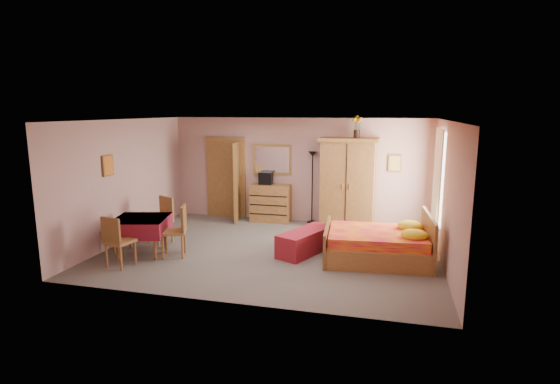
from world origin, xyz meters
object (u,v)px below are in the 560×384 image
(chair_south, at_px, (120,241))
(chair_east, at_px, (174,231))
(dining_table, at_px, (142,236))
(wardrobe, at_px, (348,183))
(bed, at_px, (377,236))
(floor_lamp, at_px, (312,188))
(sunflower_vase, at_px, (357,127))
(chest_of_drawers, at_px, (271,203))
(chair_north, at_px, (159,220))
(stereo, at_px, (266,178))
(chair_west, at_px, (110,229))
(bench, at_px, (306,241))
(wall_mirror, at_px, (273,160))

(chair_south, distance_m, chair_east, 1.00)
(dining_table, bearing_deg, wardrobe, 39.06)
(bed, bearing_deg, floor_lamp, 120.10)
(sunflower_vase, xyz_separation_m, bed, (0.61, -2.29, -1.96))
(floor_lamp, xyz_separation_m, bed, (1.66, -2.41, -0.44))
(chest_of_drawers, bearing_deg, chair_north, -128.28)
(chest_of_drawers, xyz_separation_m, chair_east, (-1.10, -3.06, 0.03))
(stereo, xyz_separation_m, chair_north, (-1.66, -2.38, -0.61))
(stereo, distance_m, bed, 3.73)
(dining_table, relative_size, chair_west, 1.16)
(chest_of_drawers, height_order, bed, chest_of_drawers)
(chair_south, bearing_deg, chest_of_drawers, 76.81)
(stereo, relative_size, chair_north, 0.34)
(wardrobe, distance_m, dining_table, 4.82)
(chair_east, bearing_deg, bench, -90.20)
(chair_south, xyz_separation_m, chair_north, (-0.03, 1.44, 0.01))
(bed, relative_size, dining_table, 1.97)
(dining_table, bearing_deg, chair_south, -90.60)
(wardrobe, bearing_deg, floor_lamp, 169.43)
(floor_lamp, distance_m, bench, 2.45)
(stereo, xyz_separation_m, floor_lamp, (1.18, 0.07, -0.20))
(chest_of_drawers, height_order, bench, chest_of_drawers)
(chair_south, bearing_deg, wardrobe, 56.76)
(chair_west, xyz_separation_m, chair_east, (1.42, -0.02, 0.07))
(chest_of_drawers, relative_size, chair_west, 1.17)
(chair_north, bearing_deg, wardrobe, -124.82)
(chair_south, bearing_deg, chair_east, 59.32)
(chair_west, bearing_deg, chest_of_drawers, 132.54)
(wall_mirror, height_order, wardrobe, wardrobe)
(wardrobe, bearing_deg, chair_north, -146.72)
(sunflower_vase, bearing_deg, chair_south, -135.69)
(wardrobe, distance_m, bed, 2.42)
(stereo, bearing_deg, chair_north, -124.92)
(wardrobe, relative_size, dining_table, 2.17)
(wardrobe, xyz_separation_m, chair_south, (-3.71, -3.69, -0.60))
(bed, distance_m, chair_north, 4.51)
(chest_of_drawers, distance_m, sunflower_vase, 2.86)
(chair_west, bearing_deg, wall_mirror, 134.40)
(sunflower_vase, bearing_deg, bench, -108.86)
(chair_north, bearing_deg, sunflower_vase, -124.99)
(chair_west, bearing_deg, bed, 90.23)
(chest_of_drawers, distance_m, chair_east, 3.25)
(dining_table, distance_m, chair_west, 0.76)
(wall_mirror, relative_size, stereo, 2.99)
(sunflower_vase, bearing_deg, wardrobe, -153.03)
(chair_south, bearing_deg, floor_lamp, 66.00)
(chest_of_drawers, distance_m, chair_north, 2.96)
(chest_of_drawers, relative_size, dining_table, 1.00)
(stereo, height_order, dining_table, stereo)
(chest_of_drawers, xyz_separation_m, stereo, (-0.13, 0.04, 0.62))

